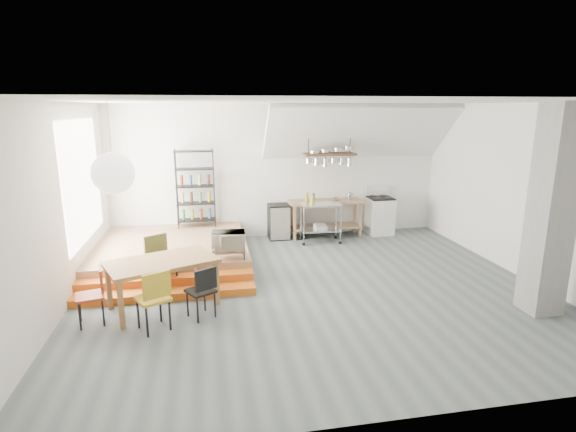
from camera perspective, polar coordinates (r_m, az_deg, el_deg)
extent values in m
plane|color=#535E60|center=(8.04, 3.04, -9.16)|extent=(8.00, 8.00, 0.00)
cube|color=silver|center=(10.95, -1.15, 5.69)|extent=(8.00, 0.04, 3.20)
cube|color=silver|center=(7.68, -27.20, 0.77)|extent=(0.04, 7.00, 3.20)
cube|color=silver|center=(9.34, 27.80, 2.75)|extent=(0.04, 7.00, 3.20)
cube|color=white|center=(7.41, 3.36, 14.30)|extent=(8.00, 7.00, 0.02)
cube|color=white|center=(10.72, 9.06, 10.46)|extent=(4.40, 1.44, 1.32)
cube|color=white|center=(9.07, -24.61, 4.08)|extent=(0.02, 2.50, 2.20)
cube|color=#8F6847|center=(9.67, -14.43, -4.33)|extent=(3.00, 3.00, 0.40)
cube|color=#C85D17|center=(7.89, -15.24, -9.56)|extent=(3.00, 0.35, 0.13)
cube|color=#C85D17|center=(8.19, -15.09, -8.18)|extent=(3.00, 0.35, 0.27)
cube|color=gray|center=(7.77, 30.46, 0.52)|extent=(0.50, 0.50, 3.20)
cube|color=#8F6847|center=(10.96, 4.85, 1.84)|extent=(1.80, 0.60, 0.06)
cube|color=#8F6847|center=(11.11, 4.78, -1.34)|extent=(1.70, 0.55, 0.04)
cube|color=#8F6847|center=(11.51, 8.46, 0.00)|extent=(0.06, 0.06, 0.86)
cube|color=#8F6847|center=(11.09, 0.41, -0.36)|extent=(0.06, 0.06, 0.86)
cube|color=#8F6847|center=(11.10, 9.19, -0.52)|extent=(0.06, 0.06, 0.86)
cube|color=#8F6847|center=(10.67, 0.86, -0.92)|extent=(0.06, 0.06, 0.86)
cube|color=white|center=(11.50, 11.55, -0.03)|extent=(0.60, 0.60, 0.90)
cube|color=black|center=(11.40, 11.66, 2.27)|extent=(0.58, 0.58, 0.03)
cube|color=white|center=(11.63, 11.17, 3.16)|extent=(0.60, 0.05, 0.25)
cylinder|color=black|center=(11.58, 12.05, 2.54)|extent=(0.18, 0.18, 0.02)
cylinder|color=black|center=(11.47, 10.76, 2.51)|extent=(0.18, 0.18, 0.02)
cylinder|color=black|center=(11.33, 12.59, 2.27)|extent=(0.18, 0.18, 0.02)
cylinder|color=black|center=(11.22, 11.27, 2.23)|extent=(0.18, 0.18, 0.02)
cube|color=#3E2718|center=(10.60, 5.26, 7.83)|extent=(1.20, 0.50, 0.05)
cylinder|color=black|center=(10.43, 2.64, 10.94)|extent=(0.02, 0.02, 1.15)
cylinder|color=black|center=(10.70, 7.96, 10.90)|extent=(0.02, 0.02, 1.15)
cylinder|color=silver|center=(10.44, 2.66, 7.01)|extent=(0.16, 0.16, 0.12)
cylinder|color=silver|center=(10.49, 3.73, 6.92)|extent=(0.20, 0.20, 0.16)
cylinder|color=silver|center=(10.54, 4.79, 6.82)|extent=(0.16, 0.16, 0.20)
cylinder|color=silver|center=(10.59, 5.84, 7.05)|extent=(0.20, 0.20, 0.12)
cylinder|color=silver|center=(10.65, 6.88, 6.95)|extent=(0.16, 0.16, 0.16)
cylinder|color=silver|center=(10.71, 7.91, 6.85)|extent=(0.20, 0.20, 0.20)
cylinder|color=black|center=(10.73, -9.41, 3.73)|extent=(0.02, 0.02, 1.80)
cylinder|color=black|center=(10.75, -13.90, 3.53)|extent=(0.02, 0.02, 1.80)
cylinder|color=black|center=(10.38, -9.36, 3.40)|extent=(0.02, 0.02, 1.80)
cylinder|color=black|center=(10.40, -14.00, 3.19)|extent=(0.02, 0.02, 1.80)
cube|color=black|center=(10.71, -11.48, -0.48)|extent=(0.88, 0.38, 0.02)
cube|color=black|center=(10.62, -11.58, 1.61)|extent=(0.88, 0.38, 0.02)
cube|color=black|center=(10.55, -11.68, 3.73)|extent=(0.88, 0.38, 0.02)
cube|color=black|center=(10.49, -11.79, 5.89)|extent=(0.88, 0.38, 0.02)
cube|color=black|center=(10.44, -11.89, 8.06)|extent=(0.88, 0.38, 0.03)
cylinder|color=#418C38|center=(10.68, -11.51, 0.24)|extent=(0.07, 0.07, 0.24)
cylinder|color=#9C991A|center=(10.59, -11.61, 2.35)|extent=(0.07, 0.07, 0.24)
cylinder|color=brown|center=(10.52, -11.72, 4.49)|extent=(0.07, 0.07, 0.24)
cube|color=#8F6847|center=(8.36, -7.54, -4.34)|extent=(0.60, 0.40, 0.03)
cylinder|color=black|center=(8.56, -5.77, -4.43)|extent=(0.02, 0.02, 0.13)
cylinder|color=black|center=(8.54, -9.40, -4.60)|extent=(0.02, 0.02, 0.13)
cylinder|color=black|center=(8.24, -5.57, -5.15)|extent=(0.02, 0.02, 0.13)
cylinder|color=black|center=(8.21, -9.34, -5.33)|extent=(0.02, 0.02, 0.13)
sphere|color=white|center=(6.86, -21.33, 5.08)|extent=(0.60, 0.60, 0.60)
cube|color=brown|center=(7.34, -15.77, -5.66)|extent=(1.87, 1.49, 0.06)
cube|color=brown|center=(8.04, -11.40, -6.64)|extent=(0.09, 0.09, 0.72)
cube|color=brown|center=(7.67, -21.80, -8.41)|extent=(0.09, 0.09, 0.72)
cube|color=brown|center=(7.37, -9.09, -8.46)|extent=(0.09, 0.09, 0.72)
cube|color=brown|center=(6.96, -20.45, -10.56)|extent=(0.09, 0.09, 0.72)
cube|color=gold|center=(6.75, -16.80, -10.01)|extent=(0.57, 0.57, 0.04)
cube|color=gold|center=(6.48, -16.33, -8.45)|extent=(0.37, 0.22, 0.37)
cylinder|color=black|center=(6.65, -17.47, -12.70)|extent=(0.03, 0.03, 0.46)
cylinder|color=black|center=(6.76, -14.77, -12.07)|extent=(0.03, 0.03, 0.46)
cylinder|color=black|center=(6.94, -18.50, -11.65)|extent=(0.03, 0.03, 0.46)
cylinder|color=black|center=(7.04, -15.90, -11.07)|extent=(0.03, 0.03, 0.46)
cube|color=black|center=(6.97, -11.04, -9.32)|extent=(0.51, 0.51, 0.04)
cube|color=black|center=(6.75, -10.40, -7.94)|extent=(0.32, 0.21, 0.33)
cylinder|color=black|center=(6.87, -11.40, -11.65)|extent=(0.03, 0.03, 0.41)
cylinder|color=black|center=(7.01, -9.25, -11.03)|extent=(0.03, 0.03, 0.41)
cylinder|color=black|center=(7.11, -12.64, -10.82)|extent=(0.03, 0.03, 0.41)
cylinder|color=black|center=(7.25, -10.54, -10.25)|extent=(0.03, 0.03, 0.41)
cube|color=brown|center=(8.08, -15.71, -5.78)|extent=(0.60, 0.60, 0.04)
cube|color=brown|center=(8.17, -16.46, -3.59)|extent=(0.38, 0.26, 0.38)
cylinder|color=black|center=(8.39, -15.07, -6.85)|extent=(0.03, 0.03, 0.48)
cylinder|color=black|center=(8.25, -17.25, -7.36)|extent=(0.03, 0.03, 0.48)
cylinder|color=black|center=(8.09, -13.91, -7.54)|extent=(0.03, 0.03, 0.48)
cylinder|color=black|center=(7.95, -16.16, -8.08)|extent=(0.03, 0.03, 0.48)
cube|color=#B9371A|center=(7.23, -23.87, -9.28)|extent=(0.47, 0.47, 0.04)
cube|color=#B9371A|center=(7.15, -22.65, -7.35)|extent=(0.12, 0.37, 0.34)
cylinder|color=black|center=(7.17, -22.41, -11.27)|extent=(0.03, 0.03, 0.43)
cylinder|color=black|center=(7.46, -22.51, -10.32)|extent=(0.03, 0.03, 0.43)
cylinder|color=black|center=(7.18, -24.93, -11.51)|extent=(0.03, 0.03, 0.43)
cylinder|color=black|center=(7.47, -24.92, -10.54)|extent=(0.03, 0.03, 0.43)
cube|color=silver|center=(10.47, 4.18, 1.44)|extent=(0.95, 0.57, 0.04)
cube|color=silver|center=(10.61, 4.12, -1.72)|extent=(0.95, 0.57, 0.03)
cylinder|color=silver|center=(10.88, 6.13, -0.54)|extent=(0.03, 0.03, 0.89)
sphere|color=black|center=(10.99, 6.08, -2.67)|extent=(0.08, 0.08, 0.08)
cylinder|color=silver|center=(10.71, 1.63, -0.68)|extent=(0.03, 0.03, 0.89)
sphere|color=black|center=(10.82, 1.61, -2.85)|extent=(0.08, 0.08, 0.08)
cylinder|color=silver|center=(10.45, 6.71, -1.14)|extent=(0.03, 0.03, 0.89)
sphere|color=black|center=(10.57, 6.64, -3.35)|extent=(0.08, 0.08, 0.08)
cylinder|color=silver|center=(10.28, 2.02, -1.30)|extent=(0.03, 0.03, 0.89)
sphere|color=black|center=(10.40, 2.00, -3.55)|extent=(0.08, 0.08, 0.08)
cube|color=black|center=(10.87, -1.19, -0.70)|extent=(0.49, 0.49, 0.84)
imported|color=beige|center=(8.30, -7.58, -3.14)|extent=(0.63, 0.45, 0.33)
imported|color=silver|center=(10.97, 6.06, 2.11)|extent=(0.23, 0.23, 0.05)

